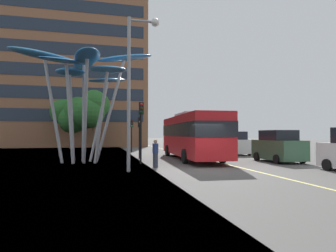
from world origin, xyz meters
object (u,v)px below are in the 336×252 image
(street_lamp, at_px, (136,73))
(traffic_light_kerb_near, at_px, (141,119))
(pedestrian, at_px, (155,154))
(traffic_light_island_mid, at_px, (132,129))
(red_bus, at_px, (192,134))
(traffic_light_kerb_far, at_px, (140,128))
(car_parked_far, at_px, (234,144))
(car_parked_mid, at_px, (278,147))
(leaf_sculpture, at_px, (83,71))
(car_side_street, at_px, (205,142))
(car_far_side, at_px, (188,140))

(street_lamp, bearing_deg, traffic_light_kerb_near, 77.75)
(pedestrian, bearing_deg, traffic_light_island_mid, 89.49)
(red_bus, xyz_separation_m, traffic_light_kerb_far, (-3.77, 1.49, 0.44))
(car_parked_far, bearing_deg, traffic_light_island_mid, 149.76)
(car_parked_mid, height_order, street_lamp, street_lamp)
(leaf_sculpture, distance_m, car_side_street, 18.41)
(traffic_light_island_mid, height_order, pedestrian, traffic_light_island_mid)
(car_side_street, relative_size, pedestrian, 2.53)
(car_side_street, xyz_separation_m, car_far_side, (-0.08, 6.85, 0.05))
(street_lamp, bearing_deg, car_parked_far, 43.96)
(traffic_light_island_mid, xyz_separation_m, car_parked_mid, (8.75, -12.54, -1.46))
(car_parked_mid, relative_size, pedestrian, 2.41)
(leaf_sculpture, relative_size, traffic_light_kerb_far, 2.92)
(car_parked_mid, distance_m, street_lamp, 11.29)
(leaf_sculpture, distance_m, traffic_light_kerb_near, 5.39)
(car_parked_far, distance_m, street_lamp, 15.02)
(red_bus, height_order, car_parked_mid, red_bus)
(red_bus, height_order, traffic_light_island_mid, red_bus)
(car_parked_mid, relative_size, car_far_side, 1.00)
(leaf_sculpture, height_order, street_lamp, street_lamp)
(car_parked_mid, height_order, car_parked_far, car_parked_mid)
(traffic_light_kerb_near, height_order, street_lamp, street_lamp)
(red_bus, xyz_separation_m, street_lamp, (-4.97, -5.98, 3.18))
(traffic_light_kerb_near, relative_size, traffic_light_island_mid, 1.15)
(car_parked_mid, height_order, car_side_street, car_parked_mid)
(traffic_light_island_mid, bearing_deg, car_parked_far, -30.24)
(traffic_light_island_mid, relative_size, street_lamp, 0.43)
(traffic_light_kerb_near, bearing_deg, traffic_light_kerb_far, 83.58)
(traffic_light_kerb_near, bearing_deg, leaf_sculpture, 152.80)
(traffic_light_island_mid, height_order, street_lamp, street_lamp)
(red_bus, height_order, traffic_light_kerb_near, traffic_light_kerb_near)
(traffic_light_kerb_far, distance_m, car_parked_far, 9.65)
(car_side_street, bearing_deg, red_bus, -115.54)
(leaf_sculpture, relative_size, street_lamp, 1.18)
(car_far_side, bearing_deg, car_parked_mid, -90.12)
(traffic_light_kerb_far, height_order, traffic_light_island_mid, traffic_light_island_mid)
(traffic_light_kerb_near, height_order, car_far_side, traffic_light_kerb_near)
(leaf_sculpture, relative_size, car_parked_mid, 2.44)
(red_bus, bearing_deg, car_far_side, 73.75)
(leaf_sculpture, bearing_deg, car_parked_far, 18.97)
(leaf_sculpture, height_order, car_parked_mid, leaf_sculpture)
(car_parked_far, relative_size, car_side_street, 1.06)
(car_far_side, bearing_deg, street_lamp, -113.10)
(traffic_light_island_mid, bearing_deg, leaf_sculpture, -114.03)
(red_bus, distance_m, pedestrian, 6.03)
(traffic_light_kerb_near, distance_m, traffic_light_island_mid, 11.79)
(car_side_street, bearing_deg, car_parked_far, -89.01)
(car_parked_mid, bearing_deg, street_lamp, -164.90)
(traffic_light_kerb_far, distance_m, traffic_light_island_mid, 7.81)
(leaf_sculpture, relative_size, car_far_side, 2.43)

